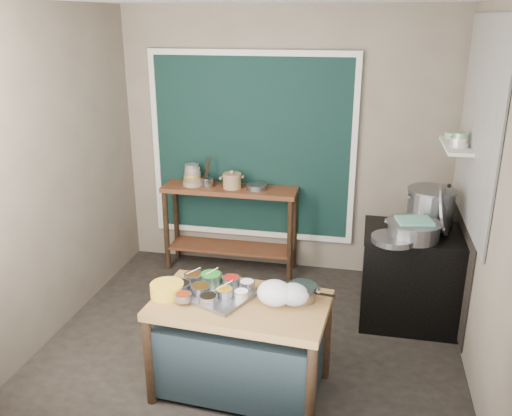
% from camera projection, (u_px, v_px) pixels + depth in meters
% --- Properties ---
extents(floor, '(3.50, 3.00, 0.02)m').
position_uv_depth(floor, '(255.00, 335.00, 4.82)').
color(floor, '#29241F').
rests_on(floor, ground).
extents(back_wall, '(3.50, 0.02, 2.80)m').
position_uv_depth(back_wall, '(285.00, 144.00, 5.74)').
color(back_wall, '#776C5B').
rests_on(back_wall, floor).
extents(left_wall, '(0.02, 3.00, 2.80)m').
position_uv_depth(left_wall, '(57.00, 172.00, 4.69)').
color(left_wall, '#776C5B').
rests_on(left_wall, floor).
extents(right_wall, '(0.02, 3.00, 2.80)m').
position_uv_depth(right_wall, '(487.00, 198.00, 4.01)').
color(right_wall, '#776C5B').
rests_on(right_wall, floor).
extents(curtain_panel, '(2.10, 0.02, 1.90)m').
position_uv_depth(curtain_panel, '(252.00, 148.00, 5.79)').
color(curtain_panel, black).
rests_on(curtain_panel, back_wall).
extents(curtain_frame, '(2.22, 0.03, 2.02)m').
position_uv_depth(curtain_frame, '(251.00, 148.00, 5.78)').
color(curtain_frame, beige).
rests_on(curtain_frame, back_wall).
extents(tile_panel, '(0.02, 1.70, 1.70)m').
position_uv_depth(tile_panel, '(479.00, 124.00, 4.37)').
color(tile_panel, '#B2B2AA').
rests_on(tile_panel, right_wall).
extents(soot_patch, '(0.01, 1.30, 1.30)m').
position_uv_depth(soot_patch, '(460.00, 250.00, 4.85)').
color(soot_patch, black).
rests_on(soot_patch, right_wall).
extents(wall_shelf, '(0.22, 0.70, 0.03)m').
position_uv_depth(wall_shelf, '(456.00, 146.00, 4.75)').
color(wall_shelf, beige).
rests_on(wall_shelf, right_wall).
extents(prep_table, '(1.30, 0.81, 0.75)m').
position_uv_depth(prep_table, '(241.00, 346.00, 3.99)').
color(prep_table, brown).
rests_on(prep_table, floor).
extents(back_counter, '(1.45, 0.40, 0.95)m').
position_uv_depth(back_counter, '(230.00, 228.00, 5.95)').
color(back_counter, '#542D18').
rests_on(back_counter, floor).
extents(stove_block, '(0.90, 0.68, 0.85)m').
position_uv_depth(stove_block, '(413.00, 278.00, 4.92)').
color(stove_block, black).
rests_on(stove_block, floor).
extents(stove_top, '(0.92, 0.69, 0.03)m').
position_uv_depth(stove_top, '(418.00, 234.00, 4.77)').
color(stove_top, black).
rests_on(stove_top, stove_block).
extents(condiment_tray, '(0.69, 0.61, 0.03)m').
position_uv_depth(condiment_tray, '(212.00, 293.00, 3.96)').
color(condiment_tray, gray).
rests_on(condiment_tray, prep_table).
extents(condiment_bowls, '(0.60, 0.46, 0.07)m').
position_uv_depth(condiment_bowls, '(209.00, 286.00, 3.97)').
color(condiment_bowls, silver).
rests_on(condiment_bowls, condiment_tray).
extents(yellow_basin, '(0.26, 0.26, 0.09)m').
position_uv_depth(yellow_basin, '(167.00, 290.00, 3.93)').
color(yellow_basin, gold).
rests_on(yellow_basin, prep_table).
extents(saucepan, '(0.24, 0.24, 0.12)m').
position_uv_depth(saucepan, '(302.00, 292.00, 3.87)').
color(saucepan, gray).
rests_on(saucepan, prep_table).
extents(plastic_bag_a, '(0.27, 0.23, 0.19)m').
position_uv_depth(plastic_bag_a, '(275.00, 293.00, 3.79)').
color(plastic_bag_a, white).
rests_on(plastic_bag_a, prep_table).
extents(plastic_bag_b, '(0.23, 0.20, 0.16)m').
position_uv_depth(plastic_bag_b, '(294.00, 295.00, 3.80)').
color(plastic_bag_b, white).
rests_on(plastic_bag_b, prep_table).
extents(bowl_stack, '(0.21, 0.21, 0.24)m').
position_uv_depth(bowl_stack, '(193.00, 176.00, 5.82)').
color(bowl_stack, tan).
rests_on(bowl_stack, back_counter).
extents(utensil_cup, '(0.17, 0.17, 0.10)m').
position_uv_depth(utensil_cup, '(208.00, 181.00, 5.82)').
color(utensil_cup, gray).
rests_on(utensil_cup, back_counter).
extents(ceramic_crock, '(0.27, 0.27, 0.14)m').
position_uv_depth(ceramic_crock, '(232.00, 182.00, 5.74)').
color(ceramic_crock, '#9C7C55').
rests_on(ceramic_crock, back_counter).
extents(wide_bowl, '(0.24, 0.24, 0.05)m').
position_uv_depth(wide_bowl, '(257.00, 187.00, 5.71)').
color(wide_bowl, gray).
rests_on(wide_bowl, back_counter).
extents(stock_pot, '(0.58, 0.58, 0.34)m').
position_uv_depth(stock_pot, '(431.00, 207.00, 4.87)').
color(stock_pot, gray).
rests_on(stock_pot, stove_top).
extents(pot_lid, '(0.21, 0.47, 0.45)m').
position_uv_depth(pot_lid, '(444.00, 209.00, 4.66)').
color(pot_lid, gray).
rests_on(pot_lid, stove_top).
extents(steamer, '(0.55, 0.55, 0.15)m').
position_uv_depth(steamer, '(413.00, 230.00, 4.61)').
color(steamer, gray).
rests_on(steamer, stove_top).
extents(green_cloth, '(0.33, 0.28, 0.02)m').
position_uv_depth(green_cloth, '(414.00, 221.00, 4.58)').
color(green_cloth, '#589D82').
rests_on(green_cloth, steamer).
extents(shallow_pan, '(0.49, 0.49, 0.05)m').
position_uv_depth(shallow_pan, '(393.00, 239.00, 4.55)').
color(shallow_pan, gray).
rests_on(shallow_pan, stove_top).
extents(shelf_bowl_stack, '(0.16, 0.16, 0.12)m').
position_uv_depth(shelf_bowl_stack, '(459.00, 140.00, 4.63)').
color(shelf_bowl_stack, silver).
rests_on(shelf_bowl_stack, wall_shelf).
extents(shelf_bowl_green, '(0.18, 0.18, 0.05)m').
position_uv_depth(shelf_bowl_green, '(453.00, 135.00, 4.98)').
color(shelf_bowl_green, gray).
rests_on(shelf_bowl_green, wall_shelf).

